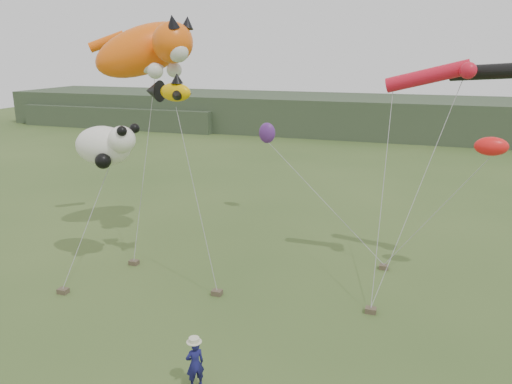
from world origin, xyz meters
The scene contains 9 objects.
ground centered at (0.00, 0.00, 0.00)m, with size 120.00×120.00×0.00m, color #385123.
headland centered at (-3.11, 44.69, 1.92)m, with size 90.00×13.00×4.00m.
festival_attendant centered at (-0.40, -1.51, 0.71)m, with size 0.52×0.34×1.42m, color #161654.
sandbag_anchors centered at (-1.67, 4.55, 0.10)m, with size 11.82×6.47×0.19m.
cat_kite centered at (-6.71, 7.93, 9.02)m, with size 6.08×4.82×3.41m.
fish_kite centered at (-4.36, 4.93, 7.47)m, with size 2.14×1.44×1.11m.
tube_kites centered at (6.39, 8.27, 8.15)m, with size 5.57×2.34×1.37m.
panda_kite centered at (-7.11, 4.69, 5.27)m, with size 2.84×1.83×1.76m.
misc_kites centered at (2.07, 10.77, 5.08)m, with size 11.53×6.22×1.78m.
Camera 1 is at (4.94, -12.17, 8.91)m, focal length 35.00 mm.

